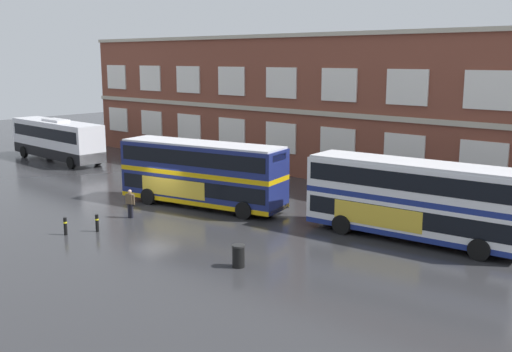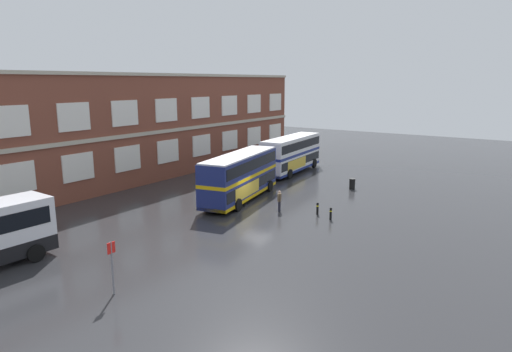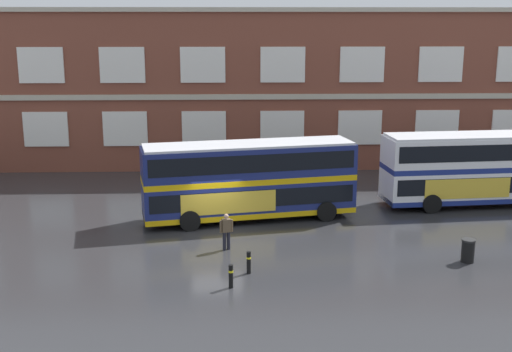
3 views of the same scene
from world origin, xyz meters
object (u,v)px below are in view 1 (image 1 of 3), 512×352
Objects in this scene: double_decker_middle at (412,199)px; touring_coach at (57,140)px; waiting_passenger at (130,202)px; station_litter_bin at (238,256)px; safety_bollard_west at (65,226)px; safety_bollard_east at (97,223)px; double_decker_near at (202,173)px.

double_decker_middle reaches higher than touring_coach.
station_litter_bin is at bearing -10.43° from waiting_passenger.
touring_coach reaches higher than safety_bollard_west.
double_decker_middle reaches higher than waiting_passenger.
touring_coach is 7.11× the size of waiting_passenger.
touring_coach is at bearing 154.16° from safety_bollard_east.
double_decker_near is 1.01× the size of double_decker_middle.
waiting_passenger is at bearing -103.65° from double_decker_near.
safety_bollard_east is at bearing -71.98° from waiting_passenger.
double_decker_middle is 11.78× the size of safety_bollard_west.
double_decker_middle is at bearing 39.10° from safety_bollard_west.
safety_bollard_east is (-9.52, -1.00, -0.03)m from station_litter_bin.
waiting_passenger is (-1.14, -4.69, -1.22)m from double_decker_near.
double_decker_near is at bearing -7.95° from touring_coach.
safety_bollard_east is at bearing -174.01° from station_litter_bin.
safety_bollard_west is (21.45, -12.21, -1.42)m from touring_coach.
double_decker_near reaches higher than touring_coach.
station_litter_bin is 9.57m from safety_bollard_east.
double_decker_near is 9.28m from safety_bollard_west.
waiting_passenger is 1.79× the size of safety_bollard_west.
double_decker_near is 0.93× the size of touring_coach.
waiting_passenger is at bearing 92.87° from safety_bollard_west.
touring_coach is 11.73× the size of station_litter_bin.
waiting_passenger reaches higher than safety_bollard_east.
waiting_passenger is 4.42m from safety_bollard_west.
touring_coach is 33.19m from station_litter_bin.
double_decker_middle is at bearing 67.03° from station_litter_bin.
touring_coach reaches higher than waiting_passenger.
safety_bollard_west is at bearing -140.90° from double_decker_middle.
double_decker_near reaches higher than waiting_passenger.
waiting_passenger is (21.23, -7.81, -0.98)m from touring_coach.
safety_bollard_west and safety_bollard_east have the same top height.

